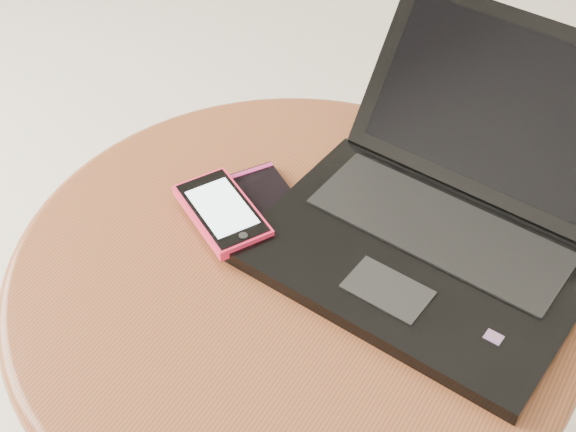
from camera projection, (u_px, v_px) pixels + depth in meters
The scene contains 4 objects.
table at pixel (293, 327), 0.91m from camera, with size 0.61×0.61×0.48m.
laptop at pixel (444, 214), 0.85m from camera, with size 0.36×0.37×0.19m.
phone_black at pixel (268, 203), 0.90m from camera, with size 0.13×0.11×0.01m.
phone_pink at pixel (222, 212), 0.88m from camera, with size 0.13×0.11×0.01m.
Camera 1 is at (0.18, -0.58, 1.11)m, focal length 50.56 mm.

